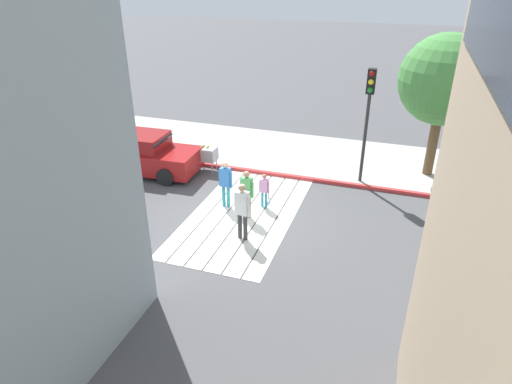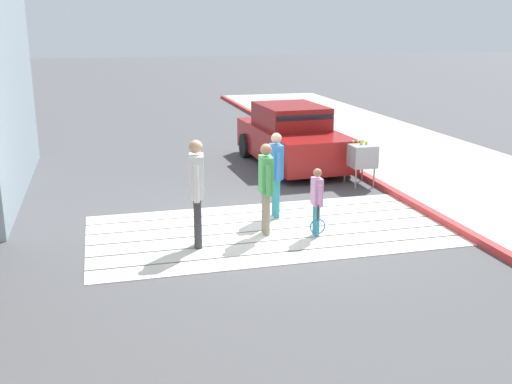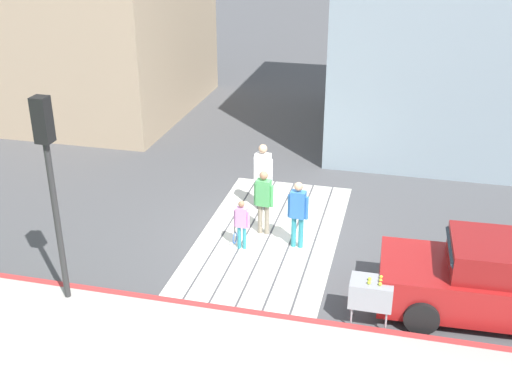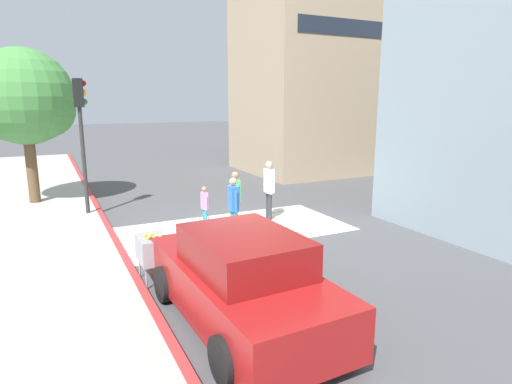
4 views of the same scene
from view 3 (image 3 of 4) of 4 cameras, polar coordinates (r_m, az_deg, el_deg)
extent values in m
plane|color=#4C4C4F|center=(15.37, 1.17, -3.98)|extent=(120.00, 120.00, 0.00)
cube|color=silver|center=(15.17, 6.26, -4.53)|extent=(6.40, 0.50, 0.01)
cube|color=silver|center=(15.23, 4.21, -4.30)|extent=(6.40, 0.50, 0.01)
cube|color=silver|center=(15.32, 2.18, -4.07)|extent=(6.40, 0.50, 0.01)
cube|color=silver|center=(15.42, 0.17, -3.84)|extent=(6.40, 0.50, 0.01)
cube|color=silver|center=(15.55, -1.80, -3.60)|extent=(6.40, 0.50, 0.01)
cube|color=silver|center=(15.69, -3.74, -3.37)|extent=(6.40, 0.50, 0.01)
cube|color=#BC3333|center=(12.66, -2.15, -10.59)|extent=(0.16, 40.00, 0.13)
cube|color=maroon|center=(13.20, 20.35, -7.97)|extent=(1.96, 4.36, 0.80)
cube|color=maroon|center=(12.90, 21.44, -5.45)|extent=(1.61, 2.12, 0.60)
cube|color=#1E2833|center=(12.78, 17.33, -5.39)|extent=(1.49, 0.38, 0.49)
cylinder|color=black|center=(13.92, 14.32, -6.56)|extent=(0.24, 0.67, 0.66)
cylinder|color=black|center=(12.44, 14.51, -10.72)|extent=(0.24, 0.67, 0.66)
cylinder|color=#2D2D2D|center=(12.76, -17.22, -2.92)|extent=(0.12, 0.12, 3.40)
cube|color=black|center=(11.96, -18.48, 6.12)|extent=(0.28, 0.28, 0.84)
sphere|color=maroon|center=(12.01, -18.27, 7.63)|extent=(0.18, 0.18, 0.18)
sphere|color=yellow|center=(12.09, -18.10, 6.41)|extent=(0.18, 0.18, 0.18)
sphere|color=#188429|center=(12.17, -17.93, 5.20)|extent=(0.18, 0.18, 0.18)
cube|color=#99999E|center=(12.25, 10.22, -8.78)|extent=(0.56, 0.80, 0.50)
cylinder|color=#99999E|center=(12.71, 8.68, -9.87)|extent=(0.04, 0.04, 0.45)
cylinder|color=#99999E|center=(12.34, 8.46, -11.02)|extent=(0.04, 0.04, 0.45)
cylinder|color=#99999E|center=(12.69, 11.60, -10.17)|extent=(0.04, 0.04, 0.45)
cylinder|color=#99999E|center=(12.33, 11.47, -11.34)|extent=(0.04, 0.04, 0.45)
sphere|color=#CCE033|center=(11.99, 10.99, -8.03)|extent=(0.07, 0.07, 0.07)
sphere|color=#CCE033|center=(12.09, 11.03, -7.73)|extent=(0.07, 0.07, 0.07)
sphere|color=#CCE033|center=(12.19, 11.07, -7.44)|extent=(0.07, 0.07, 0.07)
sphere|color=#CCE033|center=(12.00, 10.03, -7.93)|extent=(0.07, 0.07, 0.07)
sphere|color=#CCE033|center=(12.10, 10.08, -7.63)|extent=(0.07, 0.07, 0.07)
cylinder|color=gray|center=(15.34, 0.37, -2.40)|extent=(0.12, 0.12, 0.77)
cylinder|color=gray|center=(15.30, 0.97, -2.49)|extent=(0.12, 0.12, 0.77)
cube|color=#4CA559|center=(15.01, 0.69, -0.06)|extent=(0.23, 0.35, 0.64)
sphere|color=#9E7051|center=(14.83, 0.69, 1.48)|extent=(0.20, 0.20, 0.20)
cylinder|color=#4CA559|center=(15.10, -0.03, -0.18)|extent=(0.08, 0.08, 0.54)
cylinder|color=#4CA559|center=(14.99, 1.40, -0.38)|extent=(0.08, 0.08, 0.54)
cylinder|color=teal|center=(14.79, 3.37, -3.55)|extent=(0.12, 0.12, 0.77)
cylinder|color=teal|center=(14.75, 4.01, -3.64)|extent=(0.12, 0.12, 0.77)
cube|color=#3372BF|center=(14.45, 3.77, -1.12)|extent=(0.23, 0.35, 0.64)
sphere|color=tan|center=(14.26, 3.81, 0.48)|extent=(0.20, 0.20, 0.20)
cylinder|color=#3372BF|center=(14.52, 2.99, -1.25)|extent=(0.08, 0.08, 0.55)
cylinder|color=#3372BF|center=(14.44, 4.53, -1.44)|extent=(0.08, 0.08, 0.55)
cylinder|color=#333338|center=(16.50, 0.30, -0.20)|extent=(0.13, 0.13, 0.85)
cylinder|color=#333338|center=(16.43, 0.90, -0.31)|extent=(0.13, 0.13, 0.85)
cube|color=white|center=(16.15, 0.61, 2.26)|extent=(0.29, 0.41, 0.71)
sphere|color=tan|center=(15.97, 0.62, 3.88)|extent=(0.22, 0.22, 0.22)
cylinder|color=white|center=(16.26, -0.09, 2.15)|extent=(0.09, 0.09, 0.61)
cylinder|color=white|center=(16.10, 1.32, 1.91)|extent=(0.09, 0.09, 0.61)
cylinder|color=teal|center=(14.75, -1.51, -4.04)|extent=(0.09, 0.09, 0.57)
cylinder|color=teal|center=(14.71, -1.04, -4.10)|extent=(0.09, 0.09, 0.57)
cube|color=#D18CC6|center=(14.49, -1.29, -2.25)|extent=(0.16, 0.26, 0.48)
sphere|color=#9E7051|center=(14.34, -1.30, -1.07)|extent=(0.15, 0.15, 0.15)
cylinder|color=#D18CC6|center=(14.55, -1.87, -2.34)|extent=(0.06, 0.06, 0.41)
cylinder|color=#D18CC6|center=(14.47, -0.70, -2.50)|extent=(0.06, 0.06, 0.41)
cylinder|color=black|center=(14.71, -1.90, -3.26)|extent=(0.03, 0.03, 0.28)
torus|color=blue|center=(14.83, -1.88, -4.10)|extent=(0.28, 0.03, 0.28)
camera|label=1|loc=(26.04, -2.79, 24.31)|focal=31.07mm
camera|label=2|loc=(20.86, -24.97, 12.03)|focal=42.44mm
camera|label=4|loc=(12.21, 53.06, -3.65)|focal=30.27mm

